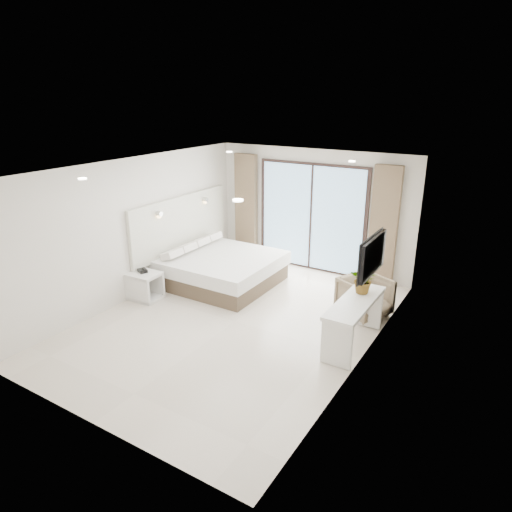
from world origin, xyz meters
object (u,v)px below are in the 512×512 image
object	(u,v)px
bed	(221,269)
nightstand	(145,286)
console_desk	(354,313)
armchair	(365,295)

from	to	relation	value
bed	nightstand	world-z (taller)	bed
bed	console_desk	xyz separation A→B (m)	(3.26, -0.97, 0.24)
bed	nightstand	xyz separation A→B (m)	(-0.80, -1.43, -0.05)
bed	console_desk	world-z (taller)	console_desk
bed	armchair	world-z (taller)	armchair
bed	console_desk	bearing A→B (deg)	-16.61
nightstand	armchair	xyz separation A→B (m)	(3.87, 1.56, 0.12)
armchair	nightstand	bearing A→B (deg)	136.52
bed	armchair	size ratio (longest dim) A/B	2.77
console_desk	nightstand	bearing A→B (deg)	-173.57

